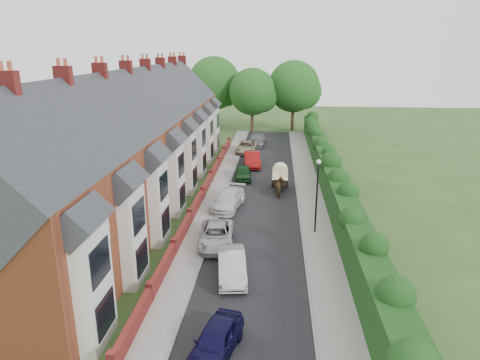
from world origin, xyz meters
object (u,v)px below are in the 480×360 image
at_px(car_grey, 257,140).
at_px(horse, 280,187).
at_px(car_beige, 247,147).
at_px(car_navy, 216,341).
at_px(car_silver_b, 216,235).
at_px(car_white, 228,200).
at_px(car_silver_a, 232,265).
at_px(horse_cart, 280,175).
at_px(car_green, 243,173).
at_px(lamppost, 317,187).
at_px(car_red, 252,159).

height_order(car_grey, horse, horse).
xyz_separation_m(car_beige, car_grey, (1.00, 4.27, 0.05)).
xyz_separation_m(car_navy, car_silver_b, (-1.40, 10.14, -0.01)).
xyz_separation_m(car_white, car_beige, (0.14, 18.47, -0.02)).
bearing_deg(car_white, car_silver_a, -72.59).
bearing_deg(horse_cart, horse, -90.00).
bearing_deg(car_beige, car_green, -84.01).
bearing_deg(car_navy, car_white, 107.12).
distance_m(car_navy, horse_cart, 21.99).
bearing_deg(car_grey, car_beige, -101.20).
bearing_deg(car_silver_b, car_silver_a, -75.06).
bearing_deg(car_silver_b, car_navy, -86.97).
bearing_deg(car_green, car_beige, 88.36).
relative_size(car_green, horse, 2.13).
xyz_separation_m(car_silver_a, horse, (2.65, 13.66, 0.06)).
xyz_separation_m(lamppost, car_silver_a, (-5.00, -6.22, -2.61)).
relative_size(horse, horse_cart, 0.56).
height_order(car_navy, car_white, car_white).
bearing_deg(lamppost, car_beige, 105.42).
bearing_deg(horse, car_green, -56.90).
distance_m(lamppost, car_grey, 27.60).
xyz_separation_m(car_silver_b, horse_cart, (4.05, 11.67, 0.67)).
distance_m(car_silver_a, horse_cart, 15.81).
distance_m(car_red, horse, 9.70).
bearing_deg(car_red, car_silver_a, -95.57).
distance_m(car_navy, car_silver_a, 6.24).
bearing_deg(car_silver_b, car_red, 81.73).
bearing_deg(horse, car_silver_a, 74.11).
xyz_separation_m(car_white, car_grey, (1.14, 22.74, 0.03)).
bearing_deg(car_green, car_red, 79.18).
xyz_separation_m(car_navy, car_beige, (-1.26, 35.16, 0.02)).
xyz_separation_m(car_green, car_beige, (-0.43, 10.81, 0.03)).
distance_m(car_red, car_grey, 10.27).
xyz_separation_m(car_grey, horse, (2.91, -19.53, 0.03)).
distance_m(lamppost, car_navy, 13.69).
distance_m(car_grey, horse, 19.75).
xyz_separation_m(car_red, car_grey, (-0.01, 10.27, -0.04)).
bearing_deg(horse, horse_cart, -94.92).
bearing_deg(car_silver_a, car_beige, 84.00).
xyz_separation_m(car_white, car_red, (1.15, 12.47, 0.06)).
bearing_deg(car_silver_a, horse, 70.53).
height_order(car_navy, car_beige, car_beige).
distance_m(lamppost, car_green, 13.50).
height_order(lamppost, horse_cart, lamppost).
bearing_deg(car_beige, car_silver_b, -86.60).
distance_m(car_green, horse_cart, 4.36).
bearing_deg(horse_cart, car_white, -128.31).
relative_size(car_green, car_beige, 0.78).
height_order(car_silver_a, car_grey, car_grey).
bearing_deg(car_green, car_silver_b, -96.20).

